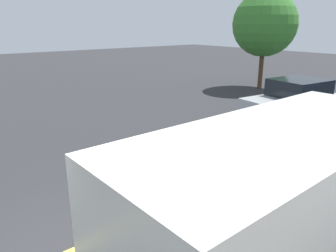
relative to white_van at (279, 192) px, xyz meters
name	(u,v)px	position (x,y,z in m)	size (l,w,h in m)	color
lane_marking_centre	(201,195)	(0.68, 2.19, -1.26)	(28.00, 0.16, 0.01)	#E0D14C
white_van	(279,192)	(0.00, 0.00, 0.00)	(5.24, 2.35, 2.20)	silver
car_silver_approaching	(295,101)	(7.25, 4.03, -0.47)	(4.05, 2.43, 1.58)	#B7BABF
tree_centre_verge	(265,24)	(11.82, 8.90, 2.22)	(3.46, 3.46, 5.23)	#513823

